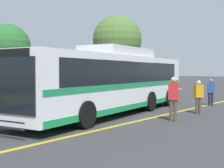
% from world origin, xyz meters
% --- Properties ---
extents(ground_plane, '(220.00, 220.00, 0.00)m').
position_xyz_m(ground_plane, '(0.00, 0.00, 0.00)').
color(ground_plane, '#38383A').
extents(lane_strip_0, '(32.42, 0.20, 0.01)m').
position_xyz_m(lane_strip_0, '(-1.01, -2.17, 0.00)').
color(lane_strip_0, gold).
rests_on(lane_strip_0, ground_plane).
extents(curb_strip, '(40.42, 0.36, 0.15)m').
position_xyz_m(curb_strip, '(-1.01, 6.14, 0.07)').
color(curb_strip, '#99999E').
rests_on(curb_strip, ground_plane).
extents(transit_bus, '(12.91, 4.06, 3.20)m').
position_xyz_m(transit_bus, '(-0.99, 0.03, 1.60)').
color(transit_bus, white).
rests_on(transit_bus, ground_plane).
extents(parked_car_2, '(4.11, 2.11, 1.58)m').
position_xyz_m(parked_car_2, '(-2.04, 4.27, 0.78)').
color(parked_car_2, olive).
rests_on(parked_car_2, ground_plane).
extents(parked_car_3, '(4.11, 2.17, 1.26)m').
position_xyz_m(parked_car_3, '(3.56, 4.73, 0.66)').
color(parked_car_3, navy).
rests_on(parked_car_3, ground_plane).
extents(parked_car_4, '(4.16, 2.09, 1.28)m').
position_xyz_m(parked_car_4, '(8.78, 4.17, 0.66)').
color(parked_car_4, navy).
rests_on(parked_car_4, ground_plane).
extents(pedestrian_0, '(0.47, 0.42, 1.61)m').
position_xyz_m(pedestrian_0, '(1.52, -3.27, 0.91)').
color(pedestrian_0, brown).
rests_on(pedestrian_0, ground_plane).
extents(pedestrian_1, '(0.38, 0.47, 1.81)m').
position_xyz_m(pedestrian_1, '(-1.28, -3.35, 1.04)').
color(pedestrian_1, brown).
rests_on(pedestrian_1, ground_plane).
extents(pedestrian_2, '(0.32, 0.46, 1.59)m').
position_xyz_m(pedestrian_2, '(5.42, -2.41, 0.89)').
color(pedestrian_2, '#191E38').
rests_on(pedestrian_2, ground_plane).
extents(tree_1, '(3.30, 3.30, 5.37)m').
position_xyz_m(tree_1, '(-0.02, 10.14, 3.70)').
color(tree_1, '#513823').
rests_on(tree_1, ground_plane).
extents(tree_2, '(4.89, 4.89, 7.64)m').
position_xyz_m(tree_2, '(12.22, 9.70, 5.19)').
color(tree_2, '#513823').
rests_on(tree_2, ground_plane).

